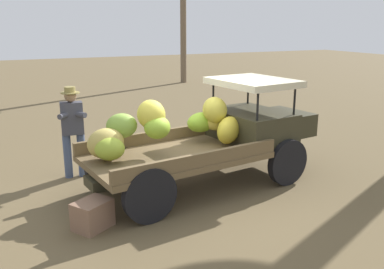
{
  "coord_description": "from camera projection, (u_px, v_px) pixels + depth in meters",
  "views": [
    {
      "loc": [
        -2.9,
        -6.57,
        2.88
      ],
      "look_at": [
        0.04,
        -0.16,
        0.99
      ],
      "focal_mm": 39.27,
      "sensor_mm": 36.0,
      "label": 1
    }
  ],
  "objects": [
    {
      "name": "ground_plane",
      "position": [
        186.0,
        185.0,
        7.68
      ],
      "size": [
        60.0,
        60.0,
        0.0
      ],
      "primitive_type": "plane",
      "color": "brown"
    },
    {
      "name": "truck",
      "position": [
        214.0,
        134.0,
        7.62
      ],
      "size": [
        4.6,
        2.26,
        1.87
      ],
      "rotation": [
        0.0,
        0.0,
        0.14
      ],
      "color": "#33301F",
      "rests_on": "ground"
    },
    {
      "name": "farmer",
      "position": [
        73.0,
        127.0,
        7.85
      ],
      "size": [
        0.52,
        0.47,
        1.74
      ],
      "rotation": [
        0.0,
        0.0,
        -1.67
      ],
      "color": "#455475",
      "rests_on": "ground"
    },
    {
      "name": "wooden_crate",
      "position": [
        93.0,
        215.0,
        6.03
      ],
      "size": [
        0.65,
        0.61,
        0.41
      ],
      "primitive_type": "cube",
      "rotation": [
        0.0,
        0.0,
        0.57
      ],
      "color": "#805E48",
      "rests_on": "ground"
    }
  ]
}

